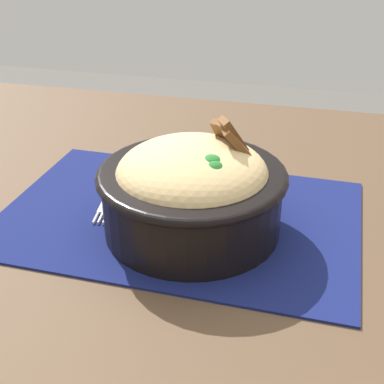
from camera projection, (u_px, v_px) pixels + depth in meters
name	position (u px, v px, depth m)	size (l,w,h in m)	color
table	(182.00, 265.00, 0.73)	(1.12, 0.86, 0.78)	#4C3826
placemat	(180.00, 216.00, 0.68)	(0.44, 0.29, 0.00)	#11194C
bowl	(192.00, 188.00, 0.62)	(0.24, 0.24, 0.13)	black
fork	(111.00, 201.00, 0.70)	(0.03, 0.13, 0.00)	silver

